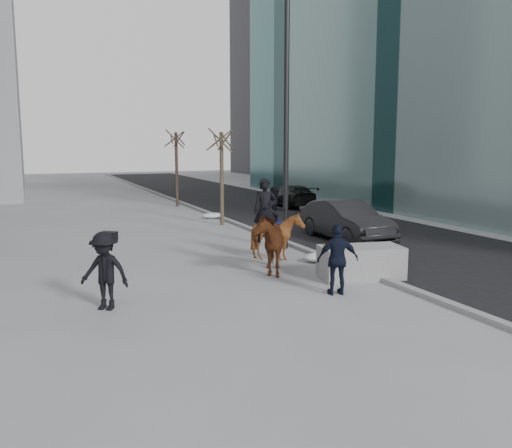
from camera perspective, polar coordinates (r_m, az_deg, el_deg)
name	(u,v)px	position (r m, az deg, el deg)	size (l,w,h in m)	color
ground	(274,288)	(14.06, 1.91, -6.72)	(120.00, 120.00, 0.00)	gray
road	(320,222)	(25.94, 6.72, 0.24)	(8.00, 90.00, 0.01)	black
curb	(241,225)	(24.22, -1.54, -0.15)	(0.25, 90.00, 0.12)	gray
planter	(361,262)	(15.22, 10.99, -3.98)	(2.23, 1.11, 0.89)	gray
car_near	(346,221)	(21.00, 9.42, 0.36)	(1.63, 4.66, 1.54)	black
car_far	(291,196)	(32.07, 3.67, 3.00)	(1.82, 4.47, 1.30)	black
tree_near	(222,174)	(24.63, -3.63, 5.30)	(1.20, 1.20, 4.67)	#3D2F24
tree_far	(177,166)	(32.32, -8.36, 6.11)	(1.20, 1.20, 4.83)	#372920
mounted_left	(267,238)	(15.54, 1.17, -1.46)	(1.61, 2.29, 2.70)	#45260D
mounted_right	(277,231)	(17.24, 2.23, -0.72)	(1.45, 1.57, 2.33)	#4F250F
feeder	(338,260)	(13.40, 8.60, -3.72)	(1.10, 0.98, 1.75)	black
camera_crew	(105,271)	(12.52, -15.64, -4.76)	(1.30, 1.19, 1.75)	black
lamppost	(289,105)	(18.81, 3.47, 12.44)	(0.25, 2.15, 9.09)	black
snow_piles	(262,234)	(21.33, 0.67, -1.09)	(1.20, 11.59, 0.30)	silver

